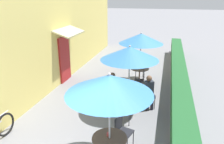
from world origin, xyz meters
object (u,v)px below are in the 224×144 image
(coffee_cup_far, at_px, (143,67))
(cafe_chair_far_left, at_px, (141,79))
(patio_table_near, at_px, (110,144))
(seated_patron_mid_left, at_px, (149,91))
(patio_umbrella_far, at_px, (141,39))
(cafe_chair_near_right, at_px, (122,129))
(seated_patron_mid_right, at_px, (113,87))
(cafe_chair_far_right, at_px, (138,68))
(patio_umbrella_near, at_px, (109,84))
(coffee_cup_near, at_px, (108,134))
(coffee_cup_mid, at_px, (134,90))
(cafe_chair_mid_left, at_px, (147,94))
(patio_table_mid, at_px, (128,96))
(patio_umbrella_mid, at_px, (130,53))
(cafe_chair_mid_right, at_px, (111,92))
(cafe_chair_mid_back, at_px, (127,108))
(patio_table_far, at_px, (139,72))

(coffee_cup_far, bearing_deg, cafe_chair_far_left, -89.87)
(patio_table_near, height_order, seated_patron_mid_left, seated_patron_mid_left)
(patio_umbrella_far, bearing_deg, cafe_chair_near_right, -88.26)
(seated_patron_mid_right, xyz_separation_m, cafe_chair_far_left, (0.86, 1.41, -0.17))
(cafe_chair_far_right, height_order, coffee_cup_far, cafe_chair_far_right)
(patio_umbrella_near, height_order, coffee_cup_near, patio_umbrella_near)
(patio_umbrella_far, bearing_deg, coffee_cup_mid, -87.14)
(coffee_cup_mid, height_order, cafe_chair_far_right, cafe_chair_far_right)
(cafe_chair_mid_left, height_order, seated_patron_mid_left, seated_patron_mid_left)
(cafe_chair_mid_left, bearing_deg, patio_table_mid, 5.77)
(patio_umbrella_near, relative_size, patio_umbrella_mid, 1.00)
(cafe_chair_mid_right, relative_size, coffee_cup_mid, 9.67)
(cafe_chair_mid_right, xyz_separation_m, coffee_cup_far, (0.91, 2.27, 0.28))
(cafe_chair_near_right, xyz_separation_m, coffee_cup_mid, (-0.01, 1.96, 0.28))
(cafe_chair_mid_back, xyz_separation_m, cafe_chair_far_right, (-0.22, 4.04, 0.00))
(patio_umbrella_mid, relative_size, cafe_chair_mid_back, 2.73)
(patio_table_mid, height_order, cafe_chair_far_right, cafe_chair_far_right)
(cafe_chair_mid_back, distance_m, patio_table_far, 3.30)
(cafe_chair_far_left, bearing_deg, patio_umbrella_far, 5.77)
(cafe_chair_near_right, bearing_deg, patio_umbrella_near, 5.77)
(patio_umbrella_mid, relative_size, coffee_cup_mid, 26.35)
(patio_table_mid, height_order, seated_patron_mid_left, seated_patron_mid_left)
(patio_umbrella_mid, bearing_deg, cafe_chair_mid_right, 157.10)
(seated_patron_mid_right, bearing_deg, cafe_chair_near_right, -41.59)
(patio_table_mid, relative_size, cafe_chair_mid_back, 0.96)
(patio_table_mid, bearing_deg, cafe_chair_mid_right, 157.10)
(patio_table_near, height_order, cafe_chair_near_right, cafe_chair_near_right)
(patio_umbrella_near, height_order, cafe_chair_mid_left, patio_umbrella_near)
(cafe_chair_far_right, bearing_deg, seated_patron_mid_left, 8.07)
(coffee_cup_near, bearing_deg, patio_umbrella_far, 89.35)
(seated_patron_mid_right, relative_size, coffee_cup_far, 13.89)
(cafe_chair_mid_right, height_order, cafe_chair_far_left, same)
(coffee_cup_near, distance_m, cafe_chair_far_right, 5.88)
(cafe_chair_far_left, xyz_separation_m, coffee_cup_far, (-0.00, 0.76, 0.28))
(patio_table_near, distance_m, patio_table_far, 5.20)
(cafe_chair_mid_right, bearing_deg, cafe_chair_far_left, 87.52)
(patio_umbrella_near, height_order, seated_patron_mid_left, patio_umbrella_near)
(cafe_chair_near_right, height_order, patio_table_mid, cafe_chair_near_right)
(cafe_chair_near_right, xyz_separation_m, patio_umbrella_far, (-0.14, 4.45, 1.59))
(cafe_chair_near_right, xyz_separation_m, cafe_chair_mid_right, (-0.88, 2.20, 0.00))
(cafe_chair_near_right, relative_size, cafe_chair_mid_left, 1.00)
(cafe_chair_near_right, distance_m, seated_patron_mid_right, 2.45)
(seated_patron_mid_left, bearing_deg, cafe_chair_mid_right, -28.51)
(coffee_cup_mid, xyz_separation_m, patio_umbrella_far, (-0.12, 2.49, 1.30))
(seated_patron_mid_right, xyz_separation_m, cafe_chair_far_right, (0.52, 2.89, -0.17))
(patio_umbrella_mid, bearing_deg, cafe_chair_near_right, -84.66)
(patio_umbrella_mid, bearing_deg, coffee_cup_far, 85.32)
(patio_umbrella_near, relative_size, patio_table_far, 2.85)
(cafe_chair_far_left, height_order, cafe_chair_far_right, same)
(cafe_chair_far_right, bearing_deg, cafe_chair_near_right, -3.71)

